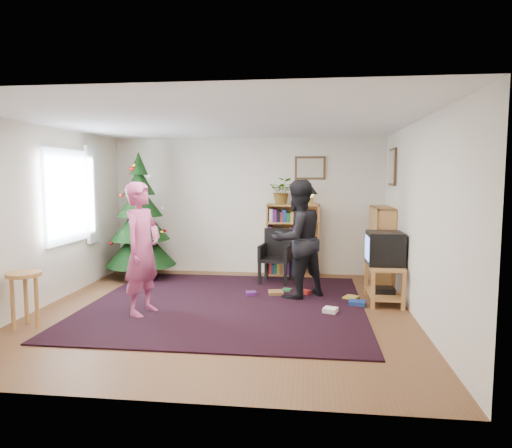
# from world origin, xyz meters

# --- Properties ---
(floor) EXTENTS (5.00, 5.00, 0.00)m
(floor) POSITION_xyz_m (0.00, 0.00, 0.00)
(floor) COLOR brown
(floor) RESTS_ON ground
(ceiling) EXTENTS (5.00, 5.00, 0.00)m
(ceiling) POSITION_xyz_m (0.00, 0.00, 2.50)
(ceiling) COLOR white
(ceiling) RESTS_ON wall_back
(wall_back) EXTENTS (5.00, 0.02, 2.50)m
(wall_back) POSITION_xyz_m (0.00, 2.50, 1.25)
(wall_back) COLOR silver
(wall_back) RESTS_ON floor
(wall_front) EXTENTS (5.00, 0.02, 2.50)m
(wall_front) POSITION_xyz_m (0.00, -2.50, 1.25)
(wall_front) COLOR silver
(wall_front) RESTS_ON floor
(wall_left) EXTENTS (0.02, 5.00, 2.50)m
(wall_left) POSITION_xyz_m (-2.50, 0.00, 1.25)
(wall_left) COLOR silver
(wall_left) RESTS_ON floor
(wall_right) EXTENTS (0.02, 5.00, 2.50)m
(wall_right) POSITION_xyz_m (2.50, 0.00, 1.25)
(wall_right) COLOR silver
(wall_right) RESTS_ON floor
(rug) EXTENTS (3.80, 3.60, 0.02)m
(rug) POSITION_xyz_m (0.00, 0.30, 0.01)
(rug) COLOR black
(rug) RESTS_ON floor
(window_pane) EXTENTS (0.04, 1.20, 1.40)m
(window_pane) POSITION_xyz_m (-2.47, 0.60, 1.50)
(window_pane) COLOR silver
(window_pane) RESTS_ON wall_left
(curtain) EXTENTS (0.06, 0.35, 1.60)m
(curtain) POSITION_xyz_m (-2.43, 1.30, 1.50)
(curtain) COLOR silver
(curtain) RESTS_ON wall_left
(picture_back) EXTENTS (0.55, 0.03, 0.42)m
(picture_back) POSITION_xyz_m (1.15, 2.48, 1.95)
(picture_back) COLOR #4C3319
(picture_back) RESTS_ON wall_back
(picture_right) EXTENTS (0.03, 0.50, 0.60)m
(picture_right) POSITION_xyz_m (2.48, 1.75, 1.95)
(picture_right) COLOR #4C3319
(picture_right) RESTS_ON wall_right
(christmas_tree) EXTENTS (1.22, 1.22, 2.22)m
(christmas_tree) POSITION_xyz_m (-1.81, 1.81, 0.93)
(christmas_tree) COLOR #3F2816
(christmas_tree) RESTS_ON rug
(bookshelf_back) EXTENTS (0.95, 0.30, 1.30)m
(bookshelf_back) POSITION_xyz_m (0.85, 2.34, 0.66)
(bookshelf_back) COLOR #C58746
(bookshelf_back) RESTS_ON floor
(bookshelf_right) EXTENTS (0.30, 0.95, 1.30)m
(bookshelf_right) POSITION_xyz_m (2.34, 1.78, 0.66)
(bookshelf_right) COLOR #C58746
(bookshelf_right) RESTS_ON floor
(tv_stand) EXTENTS (0.46, 0.83, 0.55)m
(tv_stand) POSITION_xyz_m (2.22, 0.71, 0.32)
(tv_stand) COLOR #C58746
(tv_stand) RESTS_ON floor
(crt_tv) EXTENTS (0.50, 0.53, 0.47)m
(crt_tv) POSITION_xyz_m (2.22, 0.71, 0.78)
(crt_tv) COLOR black
(crt_tv) RESTS_ON tv_stand
(armchair) EXTENTS (0.57, 0.57, 0.91)m
(armchair) POSITION_xyz_m (0.59, 1.77, 0.49)
(armchair) COLOR black
(armchair) RESTS_ON rug
(stool) EXTENTS (0.40, 0.40, 0.67)m
(stool) POSITION_xyz_m (-2.20, -0.94, 0.52)
(stool) COLOR #C58746
(stool) RESTS_ON floor
(person_standing) EXTENTS (0.55, 0.71, 1.73)m
(person_standing) POSITION_xyz_m (-1.00, -0.25, 0.87)
(person_standing) COLOR #BE4C7E
(person_standing) RESTS_ON rug
(person_by_chair) EXTENTS (1.08, 1.05, 1.75)m
(person_by_chair) POSITION_xyz_m (0.98, 0.82, 0.88)
(person_by_chair) COLOR black
(person_by_chair) RESTS_ON rug
(potted_plant) EXTENTS (0.46, 0.41, 0.47)m
(potted_plant) POSITION_xyz_m (0.65, 2.34, 1.54)
(potted_plant) COLOR gray
(potted_plant) RESTS_ON bookshelf_back
(table_lamp) EXTENTS (0.27, 0.27, 0.37)m
(table_lamp) POSITION_xyz_m (1.15, 2.34, 1.55)
(table_lamp) COLOR #A57F33
(table_lamp) RESTS_ON bookshelf_back
(floor_clutter) EXTENTS (1.74, 1.27, 0.08)m
(floor_clutter) POSITION_xyz_m (1.13, 0.72, 0.04)
(floor_clutter) COLOR #A51E19
(floor_clutter) RESTS_ON rug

